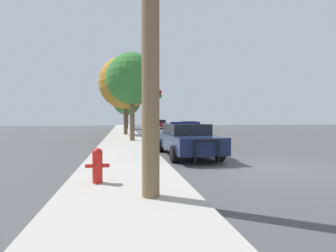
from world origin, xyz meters
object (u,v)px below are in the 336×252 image
(utility_pole, at_px, (150,32))
(traffic_light, at_px, (140,101))
(car_background_oncoming, at_px, (189,127))
(tree_sidewalk_far, at_px, (127,101))
(police_car, at_px, (186,139))
(tree_sidewalk_near, at_px, (132,79))
(tree_sidewalk_mid, at_px, (125,83))
(car_background_distant, at_px, (160,124))
(fire_hydrant, at_px, (97,164))

(utility_pole, xyz_separation_m, traffic_light, (1.46, 25.30, 0.28))
(car_background_oncoming, relative_size, tree_sidewalk_far, 0.63)
(police_car, height_order, tree_sidewalk_near, tree_sidewalk_near)
(tree_sidewalk_mid, bearing_deg, police_car, -80.08)
(traffic_light, distance_m, tree_sidewalk_mid, 4.85)
(tree_sidewalk_far, bearing_deg, traffic_light, -83.60)
(car_background_distant, distance_m, tree_sidewalk_far, 6.69)
(utility_pole, bearing_deg, car_background_oncoming, 73.85)
(police_car, xyz_separation_m, traffic_light, (-0.85, 18.96, 2.95))
(tree_sidewalk_near, bearing_deg, tree_sidewalk_far, 89.95)
(tree_sidewalk_mid, bearing_deg, car_background_distant, 71.32)
(traffic_light, bearing_deg, tree_sidewalk_mid, -111.87)
(fire_hydrant, relative_size, tree_sidewalk_near, 0.14)
(tree_sidewalk_near, distance_m, tree_sidewalk_far, 23.46)
(car_background_oncoming, xyz_separation_m, car_background_distant, (-1.45, 13.98, 0.05))
(police_car, bearing_deg, utility_pole, 68.78)
(utility_pole, xyz_separation_m, car_background_oncoming, (7.06, 24.37, -2.72))
(car_background_oncoming, relative_size, tree_sidewalk_near, 0.65)
(traffic_light, relative_size, tree_sidewalk_mid, 0.65)
(police_car, xyz_separation_m, car_background_oncoming, (4.74, 18.03, -0.05))
(fire_hydrant, relative_size, traffic_light, 0.17)
(car_background_oncoming, height_order, car_background_distant, car_background_distant)
(car_background_oncoming, xyz_separation_m, tree_sidewalk_near, (-6.93, -10.76, 3.80))
(traffic_light, distance_m, tree_sidewalk_near, 11.79)
(utility_pole, distance_m, tree_sidewalk_mid, 21.10)
(car_background_distant, height_order, tree_sidewalk_near, tree_sidewalk_near)
(police_car, height_order, car_background_oncoming, police_car)
(traffic_light, relative_size, car_background_distant, 1.11)
(utility_pole, relative_size, traffic_light, 1.30)
(car_background_distant, bearing_deg, car_background_oncoming, -88.66)
(police_car, xyz_separation_m, fire_hydrant, (-3.49, -5.00, -0.20))
(utility_pole, height_order, car_background_oncoming, utility_pole)
(car_background_oncoming, bearing_deg, fire_hydrant, 71.76)
(traffic_light, bearing_deg, police_car, -87.43)
(fire_hydrant, distance_m, tree_sidewalk_mid, 20.24)
(police_car, distance_m, fire_hydrant, 6.10)
(police_car, distance_m, car_background_distant, 32.18)
(fire_hydrant, distance_m, car_background_distant, 37.63)
(traffic_light, xyz_separation_m, car_background_oncoming, (5.59, -0.93, -3.00))
(utility_pole, bearing_deg, car_background_distant, 81.69)
(traffic_light, height_order, tree_sidewalk_mid, tree_sidewalk_mid)
(traffic_light, distance_m, tree_sidewalk_far, 11.87)
(fire_hydrant, height_order, traffic_light, traffic_light)
(police_car, xyz_separation_m, tree_sidewalk_near, (-2.19, 7.27, 3.74))
(car_background_oncoming, bearing_deg, traffic_light, -8.00)
(car_background_oncoming, bearing_deg, tree_sidewalk_far, -60.01)
(tree_sidewalk_mid, distance_m, tree_sidewalk_far, 16.08)
(utility_pole, bearing_deg, tree_sidewalk_far, 89.78)
(police_car, height_order, traffic_light, traffic_light)
(fire_hydrant, height_order, tree_sidewalk_far, tree_sidewalk_far)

